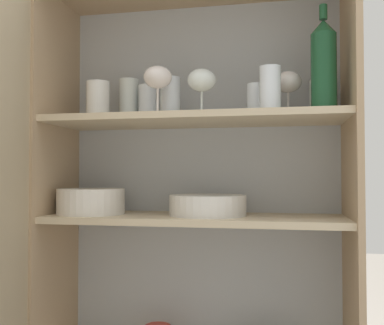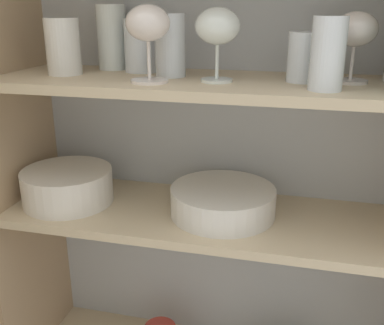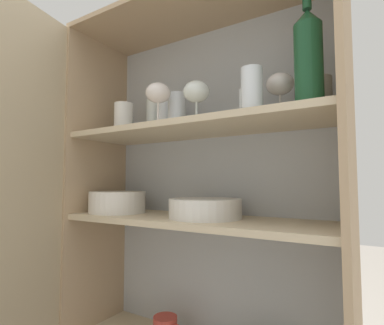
{
  "view_description": "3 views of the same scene",
  "coord_description": "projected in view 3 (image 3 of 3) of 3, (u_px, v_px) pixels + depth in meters",
  "views": [
    {
      "loc": [
        0.26,
        -1.21,
        0.85
      ],
      "look_at": [
        -0.01,
        0.14,
        0.89
      ],
      "focal_mm": 42.0,
      "sensor_mm": 36.0,
      "label": 1
    },
    {
      "loc": [
        0.19,
        -0.76,
        1.18
      ],
      "look_at": [
        -0.04,
        0.18,
        0.84
      ],
      "focal_mm": 42.0,
      "sensor_mm": 36.0,
      "label": 2
    },
    {
      "loc": [
        0.51,
        -0.7,
        0.84
      ],
      "look_at": [
        -0.02,
        0.16,
        0.91
      ],
      "focal_mm": 28.0,
      "sensor_mm": 36.0,
      "label": 3
    }
  ],
  "objects": [
    {
      "name": "cupboard_side_left",
      "position": [
        98.0,
        214.0,
        1.22
      ],
      "size": [
        0.02,
        0.33,
        1.43
      ],
      "primitive_type": "cube",
      "color": "tan",
      "rests_on": "ground_plane"
    },
    {
      "name": "tumbler_glass_2",
      "position": [
        124.0,
        119.0,
        1.16
      ],
      "size": [
        0.07,
        0.07,
        0.12
      ],
      "color": "white",
      "rests_on": "shelf_board_upper"
    },
    {
      "name": "cupboard_top_panel",
      "position": [
        194.0,
        10.0,
        1.03
      ],
      "size": [
        0.94,
        0.33,
        0.02
      ],
      "primitive_type": "cube",
      "color": "tan",
      "rests_on": "cupboard_side_left"
    },
    {
      "name": "plate_stack_white",
      "position": [
        205.0,
        208.0,
        0.97
      ],
      "size": [
        0.24,
        0.24,
        0.06
      ],
      "color": "silver",
      "rests_on": "shelf_board_middle"
    },
    {
      "name": "wine_glass_2",
      "position": [
        196.0,
        93.0,
        0.97
      ],
      "size": [
        0.09,
        0.09,
        0.14
      ],
      "color": "white",
      "rests_on": "shelf_board_upper"
    },
    {
      "name": "wine_glass_1",
      "position": [
        158.0,
        95.0,
        1.0
      ],
      "size": [
        0.08,
        0.08,
        0.15
      ],
      "color": "silver",
      "rests_on": "shelf_board_upper"
    },
    {
      "name": "tumbler_glass_4",
      "position": [
        177.0,
        111.0,
        1.06
      ],
      "size": [
        0.06,
        0.06,
        0.13
      ],
      "color": "white",
      "rests_on": "shelf_board_upper"
    },
    {
      "name": "tumbler_glass_5",
      "position": [
        167.0,
        118.0,
        1.15
      ],
      "size": [
        0.08,
        0.08,
        0.12
      ],
      "color": "white",
      "rests_on": "shelf_board_upper"
    },
    {
      "name": "wine_glass_0",
      "position": [
        280.0,
        86.0,
        0.88
      ],
      "size": [
        0.08,
        0.08,
        0.13
      ],
      "color": "silver",
      "rests_on": "shelf_board_upper"
    },
    {
      "name": "tumbler_glass_1",
      "position": [
        250.0,
        105.0,
        0.92
      ],
      "size": [
        0.07,
        0.07,
        0.1
      ],
      "color": "white",
      "rests_on": "shelf_board_upper"
    },
    {
      "name": "mixing_bowl_large",
      "position": [
        118.0,
        201.0,
        1.14
      ],
      "size": [
        0.21,
        0.21,
        0.08
      ],
      "color": "silver",
      "rests_on": "shelf_board_middle"
    },
    {
      "name": "shelf_board_upper",
      "position": [
        194.0,
        129.0,
        1.0
      ],
      "size": [
        0.9,
        0.29,
        0.02
      ],
      "primitive_type": "cube",
      "color": "beige"
    },
    {
      "name": "tumbler_glass_6",
      "position": [
        318.0,
        97.0,
        0.85
      ],
      "size": [
        0.07,
        0.07,
        0.11
      ],
      "color": "white",
      "rests_on": "shelf_board_upper"
    },
    {
      "name": "cupboard_back_panel",
      "position": [
        215.0,
        217.0,
        1.11
      ],
      "size": [
        0.94,
        0.02,
        1.43
      ],
      "primitive_type": "cube",
      "color": "#B2B7BC",
      "rests_on": "ground_plane"
    },
    {
      "name": "tumbler_glass_3",
      "position": [
        252.0,
        91.0,
        0.82
      ],
      "size": [
        0.06,
        0.06,
        0.13
      ],
      "color": "white",
      "rests_on": "shelf_board_upper"
    },
    {
      "name": "cupboard_door",
      "position": [
        1.0,
        227.0,
        0.87
      ],
      "size": [
        0.11,
        0.46,
        1.43
      ],
      "color": "tan",
      "rests_on": "ground_plane"
    },
    {
      "name": "wine_bottle",
      "position": [
        308.0,
        57.0,
        0.76
      ],
      "size": [
        0.07,
        0.07,
        0.3
      ],
      "color": "#194728",
      "rests_on": "shelf_board_upper"
    },
    {
      "name": "tumbler_glass_0",
      "position": [
        154.0,
        118.0,
        1.22
      ],
      "size": [
        0.07,
        0.07,
        0.15
      ],
      "color": "white",
      "rests_on": "shelf_board_upper"
    },
    {
      "name": "shelf_board_middle",
      "position": [
        194.0,
        221.0,
        0.98
      ],
      "size": [
        0.9,
        0.29,
        0.02
      ],
      "primitive_type": "cube",
      "color": "beige"
    },
    {
      "name": "cupboard_side_right",
      "position": [
        352.0,
        234.0,
        0.74
      ],
      "size": [
        0.02,
        0.33,
        1.43
      ],
      "primitive_type": "cube",
      "color": "tan",
      "rests_on": "ground_plane"
    }
  ]
}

